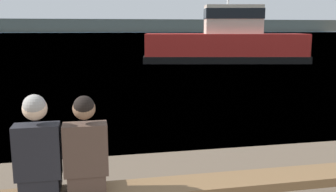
% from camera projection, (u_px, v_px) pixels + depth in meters
% --- Properties ---
extents(water_surface, '(240.00, 240.00, 0.00)m').
position_uv_depth(water_surface, '(94.00, 34.00, 121.81)').
color(water_surface, '#426B8E').
rests_on(water_surface, ground).
extents(far_shoreline, '(600.00, 12.00, 6.01)m').
position_uv_depth(far_shoreline, '(92.00, 26.00, 178.84)').
color(far_shoreline, '#4C4C42').
rests_on(far_shoreline, ground).
extents(person_left, '(0.41, 0.43, 0.98)m').
position_uv_depth(person_left, '(38.00, 152.00, 3.48)').
color(person_left, black).
rests_on(person_left, bench_main).
extents(person_right, '(0.41, 0.43, 0.95)m').
position_uv_depth(person_right, '(86.00, 151.00, 3.57)').
color(person_right, '#4C382D').
rests_on(person_right, bench_main).
extents(tugboat_red, '(9.89, 4.63, 5.98)m').
position_uv_depth(tugboat_red, '(226.00, 44.00, 22.19)').
color(tugboat_red, red).
rests_on(tugboat_red, water_surface).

